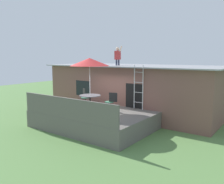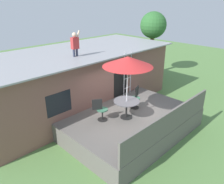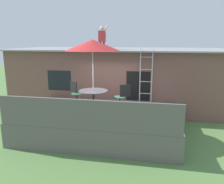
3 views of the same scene
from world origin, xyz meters
The scene contains 10 objects.
ground_plane centered at (0.00, 0.00, 0.00)m, with size 40.00×40.00×0.00m, color #567F42.
house centered at (0.00, 3.60, 1.45)m, with size 10.50×4.50×2.90m.
deck centered at (0.00, 0.00, 0.40)m, with size 5.46×3.97×0.80m, color #605B56.
deck_railing centered at (0.00, -1.93, 1.25)m, with size 5.36×0.08×0.90m, color #605B56.
patio_table centered at (-0.28, -0.09, 1.39)m, with size 1.04×1.04×0.74m.
patio_umbrella centered at (-0.28, -0.09, 3.15)m, with size 1.90×1.90×2.54m.
step_ladder centered at (1.52, 1.47, 1.90)m, with size 0.52×0.04×2.20m.
person_figure centered at (-0.58, 2.71, 3.51)m, with size 0.47×0.20×1.11m.
patio_chair_left centered at (-1.16, 0.50, 1.26)m, with size 0.56×0.46×0.92m.
patio_chair_right centered at (0.70, 0.26, 1.26)m, with size 0.60×0.44×0.92m.
Camera 1 is at (7.31, -8.75, 3.38)m, focal length 38.34 mm.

